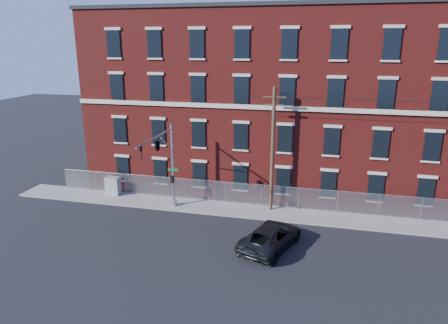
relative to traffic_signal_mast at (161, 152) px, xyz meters
name	(u,v)px	position (x,y,z in m)	size (l,w,h in m)	color
ground	(232,238)	(6.00, -2.18, -5.39)	(140.00, 140.00, 0.00)	black
sidewalk	(401,225)	(18.00, 2.82, -5.33)	(65.00, 3.00, 0.12)	gray
mill_building	(395,102)	(18.00, 11.75, 2.76)	(55.30, 14.32, 16.30)	maroon
chain_link_fence	(400,206)	(18.00, 4.12, -4.33)	(59.06, 0.06, 1.85)	#A5A8AD
traffic_signal_mast	(161,152)	(0.00, 0.00, 0.00)	(0.90, 6.75, 7.00)	#9EA0A5
utility_pole_near	(273,148)	(8.00, 3.42, -0.05)	(1.80, 0.28, 10.00)	#493424
pickup_truck	(271,237)	(8.80, -2.86, -4.60)	(2.63, 5.70, 1.58)	black
utility_cabinet	(113,186)	(-6.24, 3.44, -4.45)	(1.31, 0.65, 1.63)	gray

